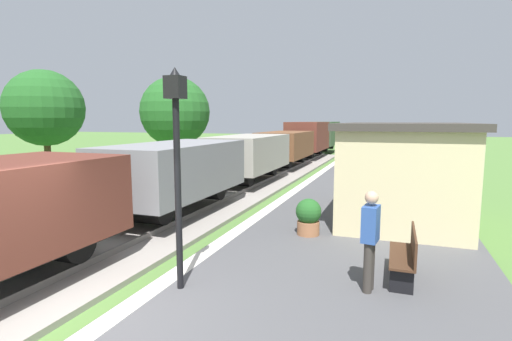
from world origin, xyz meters
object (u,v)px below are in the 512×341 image
potted_planter (308,216)px  bench_near_hut (406,255)px  freight_train (276,148)px  station_hut (402,170)px  tree_field_left (175,112)px  bench_down_platform (400,181)px  tree_trackside_far (45,108)px  person_waiting (370,237)px  lamp_post_near (177,139)px

potted_planter → bench_near_hut: bearing=-43.9°
freight_train → station_hut: bearing=-54.3°
tree_field_left → freight_train: bearing=-1.1°
bench_down_platform → tree_trackside_far: (-14.83, -3.29, 2.91)m
station_hut → potted_planter: station_hut is taller
person_waiting → lamp_post_near: lamp_post_near is taller
station_hut → lamp_post_near: size_ratio=1.57×
station_hut → potted_planter: bearing=-127.5°
potted_planter → tree_field_left: 17.16m
station_hut → lamp_post_near: bearing=-118.3°
bench_near_hut → potted_planter: bearing=136.1°
tree_trackside_far → bench_down_platform: bearing=12.5°
station_hut → potted_planter: size_ratio=6.33×
potted_planter → lamp_post_near: lamp_post_near is taller
freight_train → tree_field_left: tree_field_left is taller
bench_near_hut → lamp_post_near: bearing=-155.4°
tree_field_left → potted_planter: bearing=-47.5°
lamp_post_near → tree_field_left: 19.14m
bench_down_platform → person_waiting: 9.81m
freight_train → lamp_post_near: size_ratio=10.59×
station_hut → potted_planter: (-2.19, -2.86, -0.93)m
bench_down_platform → tree_field_left: (-13.67, 5.52, 2.93)m
person_waiting → bench_down_platform: bearing=-85.0°
bench_near_hut → tree_trackside_far: tree_trackside_far is taller
station_hut → tree_trackside_far: tree_trackside_far is taller
tree_trackside_far → tree_field_left: bearing=82.4°
freight_train → bench_near_hut: 16.04m
station_hut → bench_down_platform: 4.18m
lamp_post_near → station_hut: bearing=61.7°
freight_train → tree_trackside_far: bearing=-132.6°
person_waiting → tree_field_left: bearing=-40.9°
bench_down_platform → person_waiting: person_waiting is taller
station_hut → bench_down_platform: station_hut is taller
person_waiting → station_hut: bearing=-87.0°
bench_near_hut → lamp_post_near: lamp_post_near is taller
station_hut → tree_field_left: tree_field_left is taller
bench_near_hut → freight_train: bearing=115.3°
lamp_post_near → tree_field_left: tree_field_left is taller
bench_down_platform → tree_trackside_far: size_ratio=0.28×
bench_down_platform → lamp_post_near: bearing=-108.7°
lamp_post_near → bench_near_hut: bearing=24.6°
freight_train → potted_planter: bearing=-69.5°
bench_near_hut → potted_planter: potted_planter is taller
tree_field_left → station_hut: bearing=-35.2°
freight_train → tree_trackside_far: tree_trackside_far is taller
tree_trackside_far → person_waiting: bearing=-24.5°
station_hut → person_waiting: 5.75m
freight_train → tree_field_left: 7.16m
lamp_post_near → tree_trackside_far: 13.49m
bench_down_platform → tree_trackside_far: 15.47m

